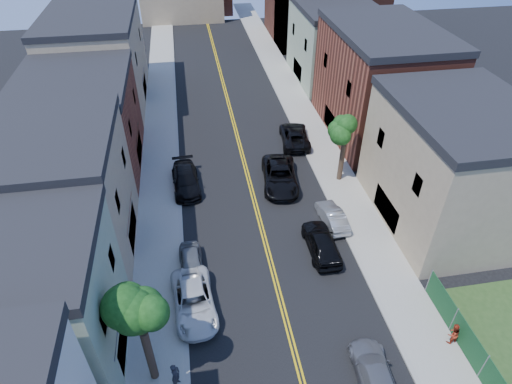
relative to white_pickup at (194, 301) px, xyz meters
name	(u,v)px	position (x,y,z in m)	size (l,w,h in m)	color
sidewalk_left	(159,138)	(-2.40, 21.81, -0.69)	(3.20, 100.00, 0.15)	gray
sidewalk_right	(309,125)	(13.40, 21.81, -0.69)	(3.20, 100.00, 0.15)	gray
curb_left	(177,136)	(-0.65, 21.81, -0.69)	(0.30, 100.00, 0.15)	gray
curb_right	(293,126)	(11.65, 21.81, -0.69)	(0.30, 100.00, 0.15)	gray
bldg_left_palegrn	(22,315)	(-8.50, -2.19, 3.49)	(9.00, 8.00, 8.50)	gray
bldg_left_tan_near	(56,201)	(-8.50, 6.81, 3.74)	(9.00, 10.00, 9.00)	#998466
bldg_left_brick	(82,128)	(-8.50, 17.81, 3.24)	(9.00, 12.00, 8.00)	brown
bldg_left_tan_far	(99,61)	(-8.50, 31.81, 3.99)	(9.00, 16.00, 9.50)	#998466
bldg_right_tan	(451,170)	(19.50, 5.81, 3.74)	(9.00, 12.00, 9.00)	#998466
bldg_right_brick	(378,85)	(19.50, 19.81, 4.24)	(9.00, 14.00, 10.00)	brown
bldg_right_palegrn	(334,45)	(19.50, 33.81, 3.49)	(9.00, 12.00, 8.50)	gray
tree_left_mid	(135,301)	(-2.38, -4.18, 5.82)	(5.20, 5.20, 9.29)	#312418
tree_right_far	(347,122)	(13.42, 11.82, 5.00)	(4.40, 4.40, 8.03)	#312418
white_pickup	(194,301)	(0.00, 0.00, 0.00)	(2.52, 5.47, 1.52)	silver
grey_car_left	(192,264)	(0.00, 3.20, -0.07)	(1.63, 4.06, 1.38)	#5B5F63
black_car_left	(186,180)	(0.00, 12.96, 0.03)	(2.21, 5.44, 1.58)	black
grey_car_right	(375,374)	(9.30, -6.40, -0.07)	(1.93, 4.74, 1.37)	slate
black_car_right	(322,243)	(9.30, 3.59, 0.08)	(1.99, 4.94, 1.68)	black
silver_car_right	(332,217)	(11.00, 6.37, -0.09)	(1.42, 4.08, 1.34)	#96999D
dark_car_right_far	(295,135)	(11.00, 18.73, 0.03)	(2.63, 5.70, 1.58)	black
black_suv_lane	(280,176)	(8.06, 12.07, 0.11)	(2.88, 6.24, 1.73)	black
pedestrian_left	(176,375)	(-1.20, -4.88, 0.27)	(0.64, 0.42, 1.75)	#23232A
pedestrian_right	(453,334)	(14.60, -4.94, 0.16)	(0.75, 0.58, 1.54)	#9F2D18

